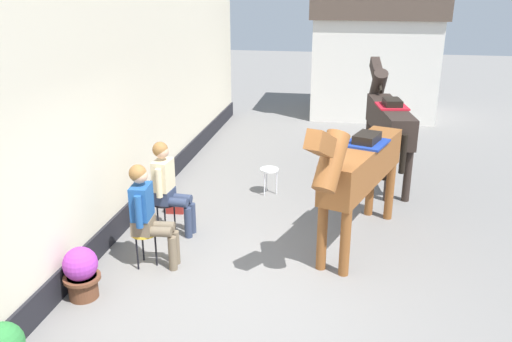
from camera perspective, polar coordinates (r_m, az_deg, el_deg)
ground_plane at (r=9.22m, az=4.43°, el=-2.56°), size 40.00×40.00×0.00m
pub_facade_wall at (r=8.00m, az=-14.99°, el=4.93°), size 0.34×14.00×3.40m
distant_cottage at (r=14.96m, az=12.72°, el=12.81°), size 3.40×2.60×3.50m
seated_visitor_near at (r=6.80m, az=-11.69°, el=-4.25°), size 0.61×0.49×1.39m
seated_visitor_far at (r=7.65m, az=-9.52°, el=-1.34°), size 0.61×0.49×1.39m
saddled_horse_near at (r=7.19m, az=11.15°, el=0.42°), size 1.26×2.87×2.06m
saddled_horse_far at (r=9.92m, az=14.08°, el=5.55°), size 0.77×2.98×2.06m
flower_planter_middle at (r=6.52m, az=-18.39°, el=-10.34°), size 0.43×0.43×0.64m
spare_stool_white at (r=9.10m, az=1.45°, el=-0.10°), size 0.32×0.32×0.46m
satchel_bag at (r=8.55m, az=-8.75°, el=-3.88°), size 0.29×0.14×0.20m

